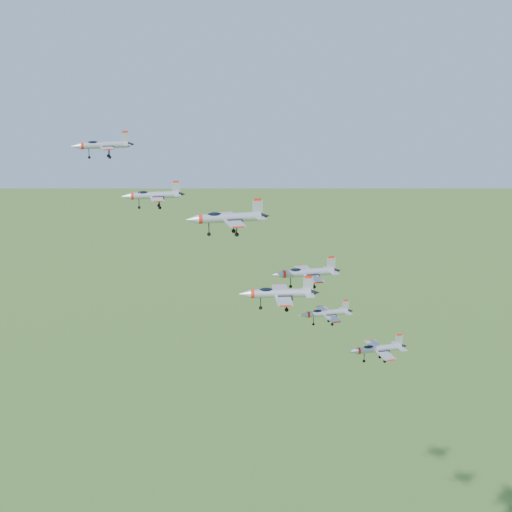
{
  "coord_description": "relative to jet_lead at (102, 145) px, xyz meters",
  "views": [
    {
      "loc": [
        -2.69,
        -125.54,
        170.41
      ],
      "look_at": [
        8.58,
        -1.08,
        136.47
      ],
      "focal_mm": 50.0,
      "sensor_mm": 36.0,
      "label": 1
    }
  ],
  "objects": [
    {
      "name": "jet_extra",
      "position": [
        53.43,
        -10.99,
        -39.98
      ],
      "size": [
        12.81,
        10.72,
        3.43
      ],
      "rotation": [
        0.0,
        0.0,
        0.16
      ],
      "color": "#9DA3A9"
    },
    {
      "name": "jet_right_high",
      "position": [
        22.55,
        -31.24,
        -8.17
      ],
      "size": [
        13.63,
        11.38,
        3.64
      ],
      "rotation": [
        0.0,
        0.0,
        0.14
      ],
      "color": "#9DA3A9"
    },
    {
      "name": "jet_lead",
      "position": [
        0.0,
        0.0,
        0.0
      ],
      "size": [
        12.2,
        10.3,
        3.29
      ],
      "rotation": [
        0.0,
        0.0,
        0.23
      ],
      "color": "#9DA3A9"
    },
    {
      "name": "jet_trail",
      "position": [
        41.25,
        -18.35,
        -29.34
      ],
      "size": [
        10.77,
        9.01,
        2.88
      ],
      "rotation": [
        0.0,
        0.0,
        0.16
      ],
      "color": "#9DA3A9"
    },
    {
      "name": "jet_left_high",
      "position": [
        10.11,
        -14.25,
        -7.45
      ],
      "size": [
        11.57,
        9.64,
        3.09
      ],
      "rotation": [
        0.0,
        0.0,
        0.13
      ],
      "color": "#9DA3A9"
    },
    {
      "name": "jet_left_low",
      "position": [
        38.24,
        -13.36,
        -22.91
      ],
      "size": [
        13.76,
        11.49,
        3.68
      ],
      "rotation": [
        0.0,
        0.0,
        0.14
      ],
      "color": "#9DA3A9"
    },
    {
      "name": "jet_right_low",
      "position": [
        31.05,
        -29.26,
        -21.6
      ],
      "size": [
        13.64,
        11.22,
        3.65
      ],
      "rotation": [
        0.0,
        0.0,
        -0.03
      ],
      "color": "#9DA3A9"
    }
  ]
}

